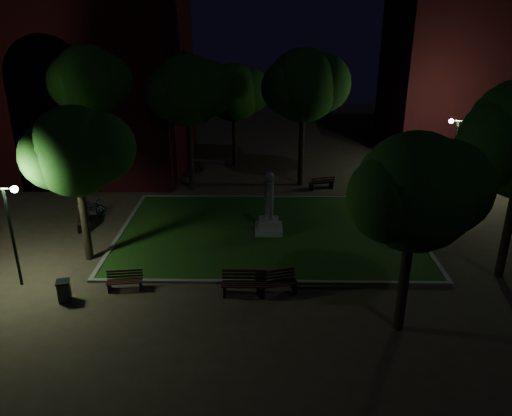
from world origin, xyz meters
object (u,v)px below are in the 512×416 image
Objects in this scene: monument at (269,216)px; trash_bin at (64,291)px; bench_left_side at (85,219)px; bench_near_left at (244,284)px; bicycle at (91,206)px; bench_west_near at (125,281)px; bench_right_side at (442,216)px; bench_far_side at (322,183)px; bench_near_right at (276,283)px.

monument is 10.45m from trash_bin.
monument reaches higher than bench_left_side.
bench_near_left reaches higher than bicycle.
bench_west_near is at bearing -136.53° from monument.
bench_west_near is at bearing 14.08° from bench_left_side.
bench_west_near is (-5.96, -5.65, -0.58)m from monument.
monument is 9.41m from bench_right_side.
bench_right_side is (15.25, 7.01, 0.07)m from bench_west_near.
bench_near_left is at bearing 4.89° from trash_bin.
bench_left_side is 7.30m from trash_bin.
bench_far_side is at bearing -55.23° from bicycle.
monument is 1.70× the size of bicycle.
bicycle reaches higher than bench_far_side.
bench_near_left is 1.00× the size of bench_right_side.
trash_bin is at bearing 98.60° from bench_right_side.
bench_right_side is at bearing 16.48° from bench_west_near.
bench_far_side is at bearing 31.45° from bench_right_side.
bicycle is at bearing 166.72° from monument.
bicycle is (-13.37, -4.42, 0.09)m from bench_far_side.
monument reaches higher than bench_far_side.
bench_near_left is 4.94m from bench_west_near.
trash_bin reaches higher than bench_far_side.
bench_right_side is 19.13m from trash_bin.
bicycle is at bearing 125.10° from bench_near_right.
bench_near_right reaches higher than bench_far_side.
trash_bin is (-2.16, -0.91, 0.07)m from bench_west_near.
trash_bin is at bearing -165.29° from bench_west_near.
bench_near_right is at bearing 112.55° from bench_right_side.
bench_left_side is 1.80m from bicycle.
bench_near_right is 1.17× the size of bench_west_near.
bench_right_side is at bearing 35.51° from bench_near_left.
bench_right_side is (9.03, 7.16, 0.01)m from bench_near_right.
bench_near_left is 1.09× the size of bench_far_side.
monument is at bearing 76.31° from bench_near_right.
bench_near_left reaches higher than bench_far_side.
bicycle is at bearing 0.97° from bench_far_side.
bench_near_right is at bearing 6.96° from bench_near_left.
bench_near_right is 12.96m from bench_far_side.
bench_near_left is 1.20× the size of bench_west_near.
bench_left_side reaches higher than trash_bin.
bench_near_right is 11.52m from bench_right_side.
bench_right_side is (19.00, 0.79, 0.00)m from bench_left_side.
monument reaches higher than bench_right_side.
bench_right_side is at bearing 24.46° from trash_bin.
bicycle is at bearing 108.27° from bench_west_near.
trash_bin reaches higher than bench_west_near.
bench_right_side is 1.09× the size of bench_far_side.
trash_bin is (-11.55, -13.33, 0.04)m from bench_far_side.
bench_west_near is 8.93m from bicycle.
bench_left_side is (-9.70, 0.57, -0.51)m from monument.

